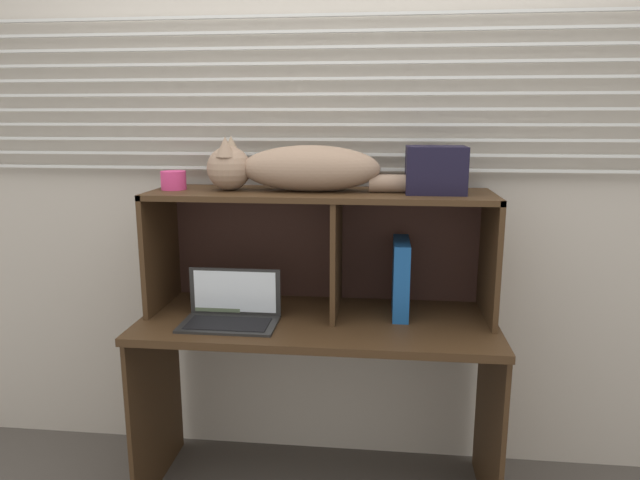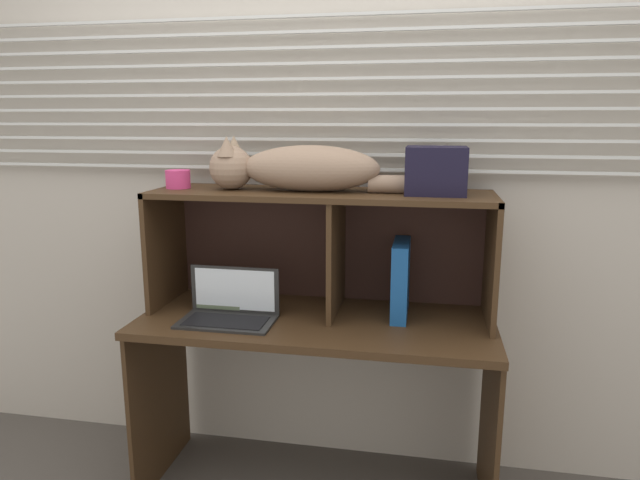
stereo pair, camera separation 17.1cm
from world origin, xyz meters
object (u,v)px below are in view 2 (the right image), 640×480
at_px(book_stack, 228,301).
at_px(storage_box, 436,171).
at_px(small_basket, 178,179).
at_px(cat, 297,168).
at_px(binder_upright, 401,279).
at_px(laptop, 230,310).

xyz_separation_m(book_stack, storage_box, (0.83, -0.00, 0.56)).
bearing_deg(small_basket, cat, -0.00).
xyz_separation_m(small_basket, storage_box, (1.02, 0.00, 0.05)).
height_order(binder_upright, small_basket, small_basket).
bearing_deg(binder_upright, laptop, -165.08).
relative_size(cat, storage_box, 4.14).
bearing_deg(laptop, storage_box, 12.70).
xyz_separation_m(cat, small_basket, (-0.49, 0.00, -0.05)).
xyz_separation_m(book_stack, small_basket, (-0.19, -0.00, 0.50)).
bearing_deg(book_stack, small_basket, -179.88).
xyz_separation_m(laptop, small_basket, (-0.26, 0.17, 0.48)).
height_order(cat, storage_box, cat).
bearing_deg(small_basket, laptop, -32.97).
xyz_separation_m(binder_upright, storage_box, (0.12, 0.00, 0.42)).
bearing_deg(storage_box, cat, -180.00).
distance_m(cat, small_basket, 0.50).
relative_size(book_stack, small_basket, 2.24).
distance_m(laptop, binder_upright, 0.67).
bearing_deg(storage_box, small_basket, 180.00).
relative_size(laptop, small_basket, 3.65).
relative_size(book_stack, storage_box, 1.00).
distance_m(binder_upright, book_stack, 0.72).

